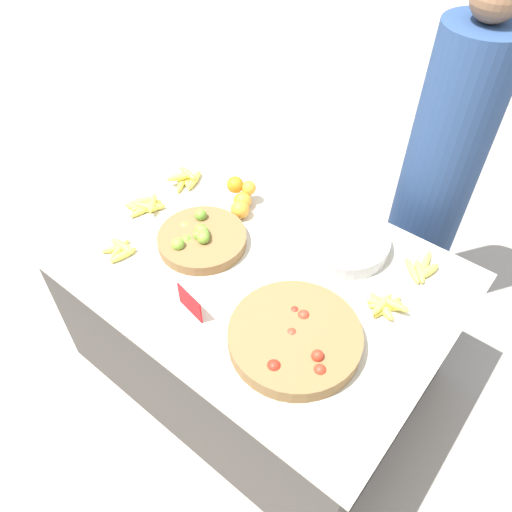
% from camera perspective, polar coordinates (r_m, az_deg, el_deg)
% --- Properties ---
extents(ground_plane, '(12.00, 12.00, 0.00)m').
position_cam_1_polar(ground_plane, '(2.59, -0.00, -11.91)').
color(ground_plane, '#ADA599').
extents(market_table, '(1.56, 1.12, 0.73)m').
position_cam_1_polar(market_table, '(2.29, -0.00, -7.13)').
color(market_table, '#4C4742').
rests_on(market_table, ground_plane).
extents(lime_bowl, '(0.37, 0.37, 0.09)m').
position_cam_1_polar(lime_bowl, '(2.09, -6.26, 2.01)').
color(lime_bowl, olive).
rests_on(lime_bowl, market_table).
extents(tomato_basket, '(0.47, 0.47, 0.09)m').
position_cam_1_polar(tomato_basket, '(1.76, 4.47, -9.25)').
color(tomato_basket, olive).
rests_on(tomato_basket, market_table).
extents(orange_pile, '(0.17, 0.18, 0.13)m').
position_cam_1_polar(orange_pile, '(2.23, -1.71, 6.52)').
color(orange_pile, orange).
rests_on(orange_pile, market_table).
extents(metal_bowl, '(0.37, 0.37, 0.06)m').
position_cam_1_polar(metal_bowl, '(2.09, 10.01, 1.62)').
color(metal_bowl, '#B7B7BF').
rests_on(metal_bowl, market_table).
extents(price_sign, '(0.14, 0.03, 0.10)m').
position_cam_1_polar(price_sign, '(1.83, -7.56, -5.35)').
color(price_sign, red).
rests_on(price_sign, market_table).
extents(banana_bunch_front_center, '(0.17, 0.16, 0.05)m').
position_cam_1_polar(banana_bunch_front_center, '(1.91, 14.57, -5.45)').
color(banana_bunch_front_center, '#EFDB4C').
rests_on(banana_bunch_front_center, market_table).
extents(banana_bunch_middle_left, '(0.17, 0.17, 0.05)m').
position_cam_1_polar(banana_bunch_middle_left, '(2.30, -12.50, 5.62)').
color(banana_bunch_middle_left, '#EFDB4C').
rests_on(banana_bunch_middle_left, market_table).
extents(banana_bunch_front_left, '(0.15, 0.20, 0.03)m').
position_cam_1_polar(banana_bunch_front_left, '(2.08, 18.41, -1.41)').
color(banana_bunch_front_left, '#EFDB4C').
rests_on(banana_bunch_front_left, market_table).
extents(banana_bunch_back_center, '(0.14, 0.19, 0.06)m').
position_cam_1_polar(banana_bunch_back_center, '(2.41, -7.93, 8.79)').
color(banana_bunch_back_center, '#EFDB4C').
rests_on(banana_bunch_back_center, market_table).
extents(banana_bunch_front_right, '(0.13, 0.14, 0.03)m').
position_cam_1_polar(banana_bunch_front_right, '(2.13, -15.22, 0.74)').
color(banana_bunch_front_right, '#EFDB4C').
rests_on(banana_bunch_front_right, market_table).
extents(vendor_person, '(0.33, 0.33, 1.68)m').
position_cam_1_polar(vendor_person, '(2.46, 19.84, 7.81)').
color(vendor_person, navy).
rests_on(vendor_person, ground_plane).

